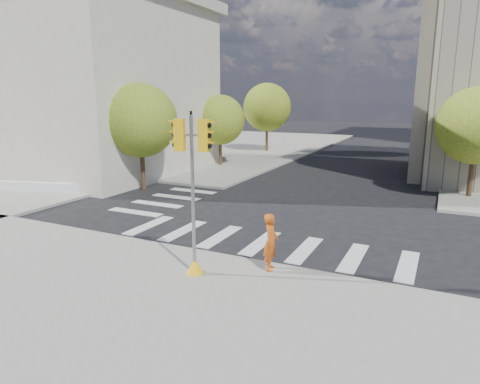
# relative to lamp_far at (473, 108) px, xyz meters

# --- Properties ---
(ground) EXTENTS (160.00, 160.00, 0.00)m
(ground) POSITION_rel_lamp_far_xyz_m (-8.00, -28.00, -4.58)
(ground) COLOR black
(ground) RESTS_ON ground
(sidewalk_near) EXTENTS (30.00, 14.00, 0.15)m
(sidewalk_near) POSITION_rel_lamp_far_xyz_m (-8.00, -39.00, -4.50)
(sidewalk_near) COLOR gray
(sidewalk_near) RESTS_ON ground
(sidewalk_far_left) EXTENTS (28.00, 40.00, 0.15)m
(sidewalk_far_left) POSITION_rel_lamp_far_xyz_m (-28.00, -2.00, -4.50)
(sidewalk_far_left) COLOR gray
(sidewalk_far_left) RESTS_ON ground
(classical_building) EXTENTS (19.00, 15.00, 12.70)m
(classical_building) POSITION_rel_lamp_far_xyz_m (-28.00, -20.00, 1.86)
(classical_building) COLOR beige
(classical_building) RESTS_ON ground
(tree_lw_near) EXTENTS (4.40, 4.40, 6.41)m
(tree_lw_near) POSITION_rel_lamp_far_xyz_m (-18.50, -24.00, -0.38)
(tree_lw_near) COLOR #382616
(tree_lw_near) RESTS_ON ground
(tree_lw_mid) EXTENTS (4.00, 4.00, 5.77)m
(tree_lw_mid) POSITION_rel_lamp_far_xyz_m (-18.50, -14.00, -0.82)
(tree_lw_mid) COLOR #382616
(tree_lw_mid) RESTS_ON ground
(tree_lw_far) EXTENTS (4.80, 4.80, 6.95)m
(tree_lw_far) POSITION_rel_lamp_far_xyz_m (-18.50, -4.00, -0.04)
(tree_lw_far) COLOR #382616
(tree_lw_far) RESTS_ON ground
(tree_re_near) EXTENTS (4.20, 4.20, 6.16)m
(tree_re_near) POSITION_rel_lamp_far_xyz_m (-0.50, -18.00, -0.53)
(tree_re_near) COLOR #382616
(tree_re_near) RESTS_ON ground
(tree_re_mid) EXTENTS (4.60, 4.60, 6.66)m
(tree_re_mid) POSITION_rel_lamp_far_xyz_m (-0.50, -6.00, -0.23)
(tree_re_mid) COLOR #382616
(tree_re_mid) RESTS_ON ground
(tree_re_far) EXTENTS (4.00, 4.00, 5.88)m
(tree_re_far) POSITION_rel_lamp_far_xyz_m (-0.50, 6.00, -0.71)
(tree_re_far) COLOR #382616
(tree_re_far) RESTS_ON ground
(lamp_far) EXTENTS (0.35, 0.18, 8.11)m
(lamp_far) POSITION_rel_lamp_far_xyz_m (0.00, 0.00, 0.00)
(lamp_far) COLOR black
(lamp_far) RESTS_ON sidewalk_far_right
(traffic_signal) EXTENTS (1.08, 0.56, 5.06)m
(traffic_signal) POSITION_rel_lamp_far_xyz_m (-8.70, -33.91, -2.26)
(traffic_signal) COLOR #F9B70D
(traffic_signal) RESTS_ON sidewalk_near
(photographer) EXTENTS (0.58, 0.76, 1.87)m
(photographer) POSITION_rel_lamp_far_xyz_m (-6.66, -32.60, -3.50)
(photographer) COLOR #C14D12
(photographer) RESTS_ON sidewalk_near
(planter_wall) EXTENTS (5.88, 2.02, 0.50)m
(planter_wall) POSITION_rel_lamp_far_xyz_m (-22.99, -27.42, -4.18)
(planter_wall) COLOR white
(planter_wall) RESTS_ON sidewalk_left_near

